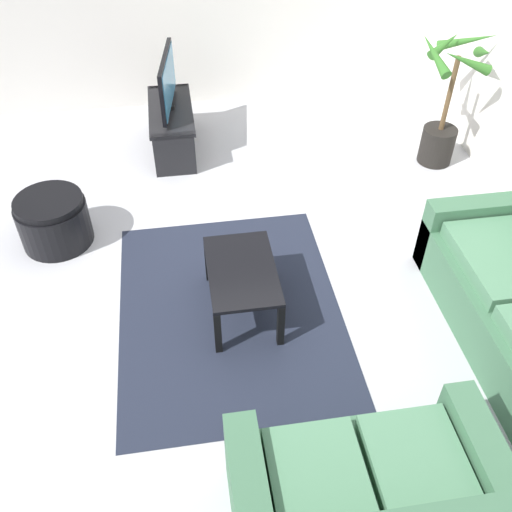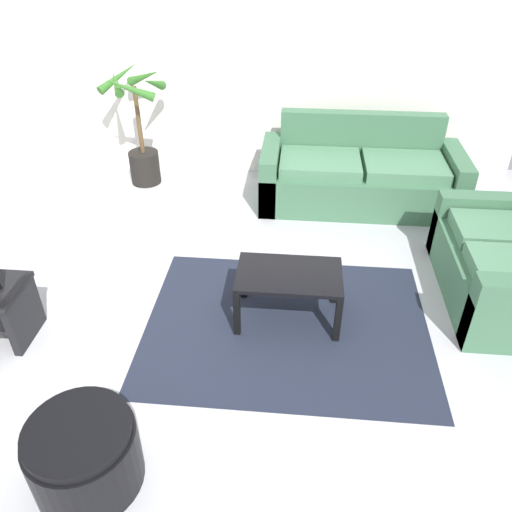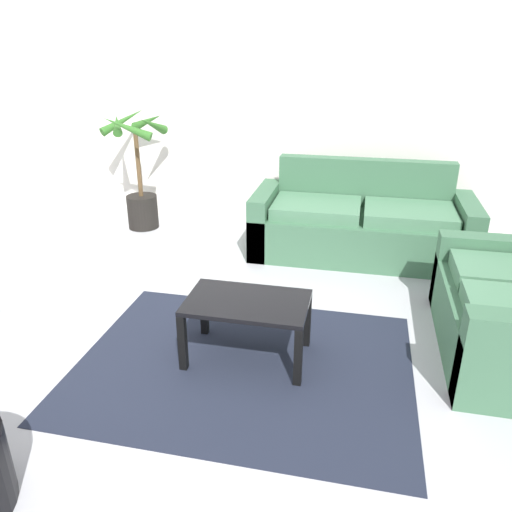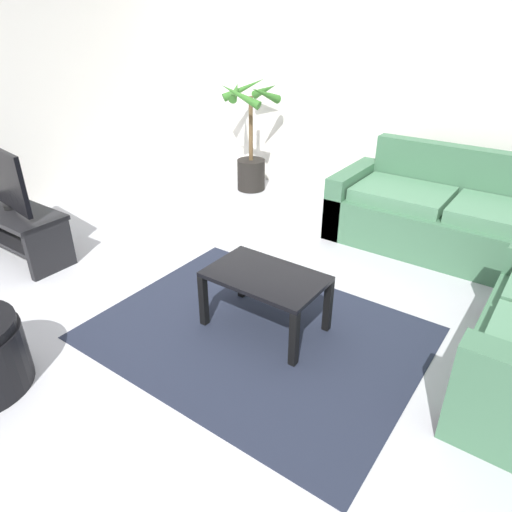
{
  "view_description": "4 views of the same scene",
  "coord_description": "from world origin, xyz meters",
  "px_view_note": "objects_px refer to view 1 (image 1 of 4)",
  "views": [
    {
      "loc": [
        3.5,
        -0.08,
        3.31
      ],
      "look_at": [
        0.5,
        0.38,
        0.54
      ],
      "focal_mm": 40.04,
      "sensor_mm": 36.0,
      "label": 1
    },
    {
      "loc": [
        0.53,
        -2.79,
        2.7
      ],
      "look_at": [
        0.23,
        0.5,
        0.42
      ],
      "focal_mm": 35.39,
      "sensor_mm": 36.0,
      "label": 2
    },
    {
      "loc": [
        1.18,
        -2.51,
        1.98
      ],
      "look_at": [
        0.49,
        0.6,
        0.61
      ],
      "focal_mm": 34.93,
      "sensor_mm": 36.0,
      "label": 3
    },
    {
      "loc": [
        2.03,
        -1.97,
        2.03
      ],
      "look_at": [
        0.32,
        0.43,
        0.45
      ],
      "focal_mm": 32.5,
      "sensor_mm": 36.0,
      "label": 4
    }
  ],
  "objects_px": {
    "tv_stand": "(172,122)",
    "ottoman": "(54,221)",
    "tv": "(168,82)",
    "coffee_table": "(242,276)",
    "potted_palm": "(444,115)",
    "couch_loveseat": "(370,508)"
  },
  "relations": [
    {
      "from": "tv_stand",
      "to": "ottoman",
      "type": "xyz_separation_m",
      "value": [
        1.4,
        -1.09,
        -0.08
      ]
    },
    {
      "from": "tv",
      "to": "coffee_table",
      "type": "relative_size",
      "value": 1.15
    },
    {
      "from": "tv",
      "to": "potted_palm",
      "type": "height_order",
      "value": "potted_palm"
    },
    {
      "from": "tv",
      "to": "potted_palm",
      "type": "relative_size",
      "value": 0.69
    },
    {
      "from": "couch_loveseat",
      "to": "potted_palm",
      "type": "distance_m",
      "value": 4.01
    },
    {
      "from": "potted_palm",
      "to": "ottoman",
      "type": "distance_m",
      "value": 3.85
    },
    {
      "from": "couch_loveseat",
      "to": "ottoman",
      "type": "distance_m",
      "value": 3.44
    },
    {
      "from": "potted_palm",
      "to": "ottoman",
      "type": "xyz_separation_m",
      "value": [
        0.72,
        -3.77,
        -0.31
      ]
    },
    {
      "from": "couch_loveseat",
      "to": "coffee_table",
      "type": "height_order",
      "value": "couch_loveseat"
    },
    {
      "from": "coffee_table",
      "to": "potted_palm",
      "type": "xyz_separation_m",
      "value": [
        -1.78,
        2.27,
        0.17
      ]
    },
    {
      "from": "tv",
      "to": "couch_loveseat",
      "type": "bearing_deg",
      "value": 11.29
    },
    {
      "from": "tv",
      "to": "potted_palm",
      "type": "distance_m",
      "value": 2.78
    },
    {
      "from": "tv_stand",
      "to": "ottoman",
      "type": "relative_size",
      "value": 1.82
    },
    {
      "from": "tv",
      "to": "coffee_table",
      "type": "xyz_separation_m",
      "value": [
        2.46,
        0.41,
        -0.39
      ]
    },
    {
      "from": "tv_stand",
      "to": "coffee_table",
      "type": "distance_m",
      "value": 2.5
    },
    {
      "from": "tv",
      "to": "ottoman",
      "type": "bearing_deg",
      "value": -37.91
    },
    {
      "from": "tv_stand",
      "to": "coffee_table",
      "type": "relative_size",
      "value": 1.37
    },
    {
      "from": "tv_stand",
      "to": "potted_palm",
      "type": "distance_m",
      "value": 2.78
    },
    {
      "from": "coffee_table",
      "to": "ottoman",
      "type": "distance_m",
      "value": 1.84
    },
    {
      "from": "coffee_table",
      "to": "ottoman",
      "type": "relative_size",
      "value": 1.32
    },
    {
      "from": "tv_stand",
      "to": "potted_palm",
      "type": "bearing_deg",
      "value": 75.81
    },
    {
      "from": "tv_stand",
      "to": "potted_palm",
      "type": "xyz_separation_m",
      "value": [
        0.68,
        2.69,
        0.23
      ]
    }
  ]
}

